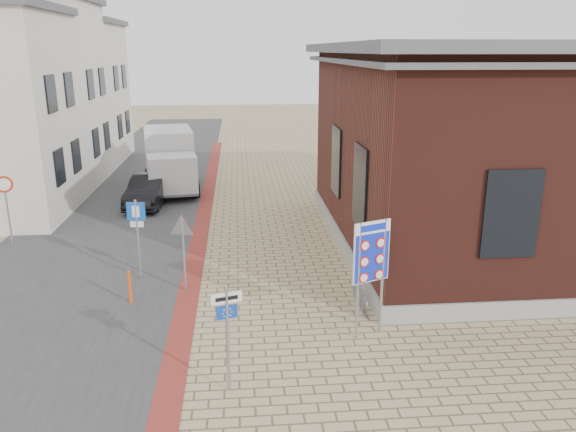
{
  "coord_description": "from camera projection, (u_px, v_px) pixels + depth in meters",
  "views": [
    {
      "loc": [
        -0.5,
        -11.42,
        6.59
      ],
      "look_at": [
        0.82,
        3.3,
        2.2
      ],
      "focal_mm": 35.0,
      "sensor_mm": 36.0,
      "label": 1
    }
  ],
  "objects": [
    {
      "name": "ground",
      "position": [
        265.0,
        350.0,
        12.82
      ],
      "size": [
        120.0,
        120.0,
        0.0
      ],
      "primitive_type": "plane",
      "color": "tan",
      "rests_on": "ground"
    },
    {
      "name": "road_strip",
      "position": [
        134.0,
        194.0,
        26.67
      ],
      "size": [
        7.0,
        60.0,
        0.02
      ],
      "primitive_type": "cube",
      "color": "#38383A",
      "rests_on": "ground"
    },
    {
      "name": "curb_strip",
      "position": [
        202.0,
        223.0,
        22.2
      ],
      "size": [
        0.6,
        40.0,
        0.02
      ],
      "primitive_type": "cube",
      "color": "maroon",
      "rests_on": "ground"
    },
    {
      "name": "brick_building",
      "position": [
        515.0,
        144.0,
        19.28
      ],
      "size": [
        13.0,
        13.0,
        6.8
      ],
      "color": "gray",
      "rests_on": "ground"
    },
    {
      "name": "townhouse_mid",
      "position": [
        24.0,
        92.0,
        27.77
      ],
      "size": [
        7.4,
        6.4,
        9.1
      ],
      "color": "beige",
      "rests_on": "ground"
    },
    {
      "name": "townhouse_far",
      "position": [
        61.0,
        92.0,
        33.61
      ],
      "size": [
        7.4,
        6.4,
        8.3
      ],
      "color": "beige",
      "rests_on": "ground"
    },
    {
      "name": "bike_rack",
      "position": [
        359.0,
        295.0,
        15.07
      ],
      "size": [
        0.08,
        1.8,
        0.6
      ],
      "color": "slate",
      "rests_on": "ground"
    },
    {
      "name": "sedan",
      "position": [
        148.0,
        190.0,
        24.62
      ],
      "size": [
        1.7,
        4.1,
        1.32
      ],
      "primitive_type": "imported",
      "rotation": [
        0.0,
        0.0,
        -0.08
      ],
      "color": "black",
      "rests_on": "ground"
    },
    {
      "name": "box_truck",
      "position": [
        170.0,
        160.0,
        27.08
      ],
      "size": [
        3.04,
        5.8,
        2.89
      ],
      "rotation": [
        0.0,
        0.0,
        0.16
      ],
      "color": "slate",
      "rests_on": "ground"
    },
    {
      "name": "border_sign",
      "position": [
        371.0,
        254.0,
        12.93
      ],
      "size": [
        0.92,
        0.41,
        2.87
      ],
      "rotation": [
        0.0,
        0.0,
        0.39
      ],
      "color": "gray",
      "rests_on": "ground"
    },
    {
      "name": "essen_sign",
      "position": [
        227.0,
        323.0,
        10.9
      ],
      "size": [
        0.6,
        0.22,
        2.27
      ],
      "rotation": [
        0.0,
        0.0,
        0.3
      ],
      "color": "gray",
      "rests_on": "ground"
    },
    {
      "name": "parking_sign",
      "position": [
        137.0,
        226.0,
        16.35
      ],
      "size": [
        0.54,
        0.11,
        2.44
      ],
      "rotation": [
        0.0,
        0.0,
        -0.14
      ],
      "color": "gray",
      "rests_on": "ground"
    },
    {
      "name": "yield_sign",
      "position": [
        183.0,
        234.0,
        15.51
      ],
      "size": [
        0.78,
        0.24,
        2.23
      ],
      "rotation": [
        0.0,
        0.0,
        -0.23
      ],
      "color": "gray",
      "rests_on": "ground"
    },
    {
      "name": "speed_sign",
      "position": [
        6.0,
        199.0,
        19.26
      ],
      "size": [
        0.55,
        0.26,
        2.48
      ],
      "rotation": [
        0.0,
        0.0,
        0.41
      ],
      "color": "gray",
      "rests_on": "ground"
    },
    {
      "name": "bollard",
      "position": [
        130.0,
        287.0,
        15.07
      ],
      "size": [
        0.1,
        0.1,
        0.93
      ],
      "primitive_type": "cylinder",
      "rotation": [
        0.0,
        0.0,
        0.18
      ],
      "color": "#FF500D",
      "rests_on": "ground"
    }
  ]
}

